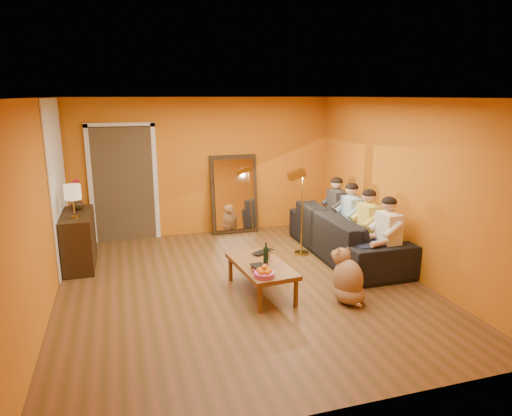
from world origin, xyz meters
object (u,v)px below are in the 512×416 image
object	(u,v)px
wine_bottle	(266,254)
table_lamp	(73,202)
dog	(348,275)
laptop	(266,253)
mirror_frame	(234,194)
person_mid_left	(368,227)
person_far_left	(388,238)
floor_lamp	(302,213)
vase	(77,203)
coffee_table	(261,278)
person_far_right	(337,211)
tumbler	(267,257)
person_mid_right	(351,219)
sideboard	(79,240)
sofa	(347,234)

from	to	relation	value
wine_bottle	table_lamp	bearing A→B (deg)	147.64
dog	laptop	distance (m)	1.24
mirror_frame	laptop	world-z (taller)	mirror_frame
person_mid_left	wine_bottle	size ratio (longest dim) A/B	3.94
mirror_frame	person_far_left	xyz separation A→B (m)	(1.58, -2.90, -0.15)
floor_lamp	vase	distance (m)	3.64
coffee_table	person_far_right	distance (m)	2.58
table_lamp	wine_bottle	distance (m)	2.98
mirror_frame	person_far_left	size ratio (longest dim) A/B	1.25
person_far_left	tumbler	size ratio (longest dim) A/B	12.12
vase	person_mid_right	bearing A→B (deg)	-12.55
person_mid_right	person_far_right	distance (m)	0.55
floor_lamp	person_far_left	world-z (taller)	floor_lamp
floor_lamp	person_mid_right	xyz separation A→B (m)	(0.82, -0.18, -0.11)
person_far_left	vase	world-z (taller)	person_far_left
mirror_frame	table_lamp	distance (m)	3.13
sideboard	person_mid_right	size ratio (longest dim) A/B	0.97
mirror_frame	person_mid_left	world-z (taller)	mirror_frame
person_mid_left	vase	world-z (taller)	person_mid_left
coffee_table	sofa	bearing A→B (deg)	23.37
person_mid_left	person_far_right	xyz separation A→B (m)	(0.00, 1.10, 0.00)
wine_bottle	coffee_table	bearing A→B (deg)	135.00
person_mid_right	vase	size ratio (longest dim) A/B	5.78
wine_bottle	person_mid_right	bearing A→B (deg)	31.26
person_mid_left	person_mid_right	size ratio (longest dim) A/B	1.00
person_mid_right	person_far_right	world-z (taller)	same
person_far_right	person_mid_right	bearing A→B (deg)	-90.00
sideboard	sofa	bearing A→B (deg)	-10.98
sideboard	vase	xyz separation A→B (m)	(0.00, 0.25, 0.53)
table_lamp	laptop	size ratio (longest dim) A/B	1.43
dog	person_mid_right	world-z (taller)	person_mid_right
wine_bottle	sideboard	bearing A→B (deg)	142.96
floor_lamp	person_far_right	bearing A→B (deg)	32.66
dog	mirror_frame	bearing A→B (deg)	84.47
table_lamp	mirror_frame	bearing A→B (deg)	26.32
mirror_frame	person_far_right	bearing A→B (deg)	-38.41
sofa	floor_lamp	size ratio (longest dim) A/B	1.83
coffee_table	vase	world-z (taller)	vase
coffee_table	person_far_left	world-z (taller)	person_far_left
wine_bottle	dog	bearing A→B (deg)	-28.34
sofa	person_far_left	size ratio (longest dim) A/B	2.17
mirror_frame	person_mid_left	bearing A→B (deg)	-56.11
sofa	wine_bottle	world-z (taller)	sofa
person_mid_left	vase	size ratio (longest dim) A/B	5.78
sideboard	dog	xyz separation A→B (m)	(3.44, -2.39, -0.07)
person_mid_left	sideboard	bearing A→B (deg)	163.76
sofa	wine_bottle	distance (m)	2.06
sideboard	person_mid_left	size ratio (longest dim) A/B	0.97
coffee_table	tumbler	xyz separation A→B (m)	(0.12, 0.12, 0.26)
coffee_table	laptop	distance (m)	0.45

